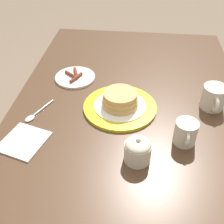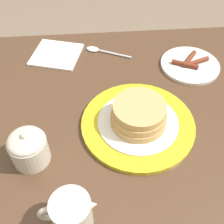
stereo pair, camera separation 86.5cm
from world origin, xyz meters
name	(u,v)px [view 2 (the right image)]	position (x,y,z in m)	size (l,w,h in m)	color
dining_table	(145,161)	(0.00, 0.00, 0.66)	(1.43, 0.94, 0.78)	#4C3321
pancake_plate	(138,119)	(0.02, -0.04, 0.80)	(0.29, 0.29, 0.07)	gold
side_plate_bacon	(190,65)	(-0.17, -0.26, 0.79)	(0.18, 0.18, 0.02)	silver
creamer_pitcher	(72,213)	(0.18, 0.20, 0.82)	(0.12, 0.08, 0.09)	beige
sugar_bowl	(28,148)	(0.28, 0.04, 0.82)	(0.09, 0.09, 0.09)	beige
napkin	(56,54)	(0.24, -0.35, 0.78)	(0.18, 0.18, 0.01)	silver
spoon	(100,51)	(0.10, -0.36, 0.78)	(0.15, 0.08, 0.01)	silver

